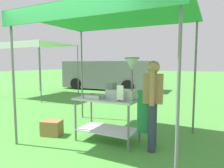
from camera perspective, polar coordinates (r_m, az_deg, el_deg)
name	(u,v)px	position (r m, az deg, el deg)	size (l,w,h in m)	color
ground_plane	(157,100)	(8.86, 12.41, -4.52)	(70.00, 70.00, 0.00)	#478E38
stall_canopy	(110,19)	(4.19, -0.66, 17.57)	(3.20, 2.42, 2.51)	slate
donut_cart	(107,110)	(4.12, -1.27, -7.27)	(1.25, 0.69, 0.88)	#B7B7BC
donut_tray	(96,97)	(4.08, -4.62, -3.62)	(0.38, 0.31, 0.07)	#B7B7BC
donut_fryer	(124,83)	(3.95, 3.38, 0.19)	(0.64, 0.28, 0.80)	#B7B7BC
menu_sign	(120,94)	(3.71, 2.27, -2.90)	(0.13, 0.05, 0.29)	black
vendor	(153,101)	(3.73, 11.27, -4.55)	(0.46, 0.54, 1.61)	#2D3347
supply_crate	(52,128)	(4.75, -16.44, -11.66)	(0.48, 0.40, 0.32)	olive
van_grey	(108,75)	(12.41, -1.20, 2.62)	(5.40, 2.26, 1.69)	slate
neighbour_tent	(38,46)	(10.42, -19.95, 10.02)	(2.87, 2.70, 2.48)	slate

